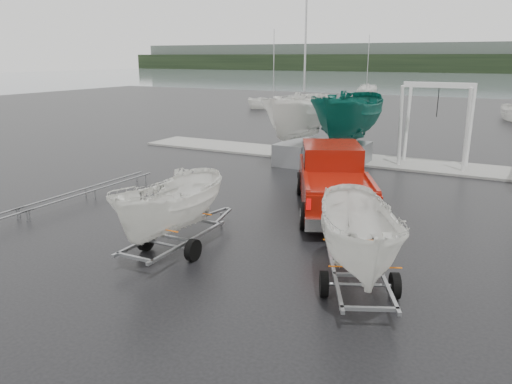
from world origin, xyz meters
name	(u,v)px	position (x,y,z in m)	size (l,w,h in m)	color
ground_plane	(291,247)	(0.00, 0.00, 0.00)	(120.00, 120.00, 0.00)	black
lake	(497,84)	(0.00, 100.00, -0.01)	(300.00, 300.00, 0.00)	slate
dock	(396,163)	(0.00, 13.00, 0.05)	(30.00, 3.00, 0.12)	gray
treeline	(512,64)	(0.00, 170.00, 3.00)	(300.00, 8.00, 6.00)	black
pickup_truck	(333,177)	(-0.31, 4.25, 1.14)	(4.79, 6.91, 2.19)	maroon
trailer_hitched	(364,178)	(2.56, -1.94, 2.75)	(2.58, 3.76, 5.07)	gray
trailer_parked	(169,159)	(-2.72, -2.00, 2.67)	(1.79, 3.62, 4.91)	gray
boat_hoist	(437,113)	(1.75, 13.00, 2.67)	(3.30, 2.18, 4.12)	silver
keelboat_0	(301,86)	(-4.54, 11.00, 3.87)	(2.44, 3.20, 10.61)	gray
keelboat_1	(351,82)	(-2.00, 11.20, 4.11)	(2.59, 3.20, 7.97)	gray
mast_rack_0	(90,189)	(-9.00, 1.00, 0.35)	(0.56, 6.50, 0.06)	gray
moored_boat_0	(273,108)	(-18.00, 35.33, 0.01)	(3.01, 3.00, 10.79)	white
moored_boat_1	(366,98)	(-13.31, 53.57, 0.00)	(3.02, 3.07, 11.41)	white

